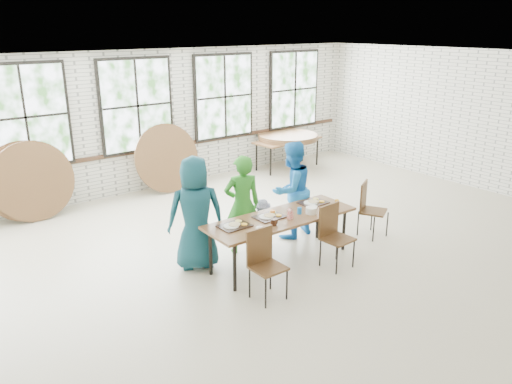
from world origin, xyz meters
The scene contains 13 objects.
room centered at (0.00, 4.44, 1.83)m, with size 12.00×12.00×12.00m.
dining_table centered at (0.15, -0.02, 0.69)m, with size 2.42×0.87×0.74m.
chair_near_left centered at (-0.70, -0.66, 0.56)m, with size 0.42×0.41×0.95m.
chair_near_right centered at (0.69, -0.58, 0.56)m, with size 0.44×0.43×0.95m.
chair_spare centered at (2.00, -0.16, 0.56)m, with size 0.56×0.56×0.95m.
adult_teal centered at (-0.94, 0.63, 0.86)m, with size 0.84×0.54×1.71m, color #164C54.
adult_green centered at (-0.10, 0.63, 0.80)m, with size 0.58×0.38×1.60m, color #287920.
toddler centered at (0.30, 0.63, 0.40)m, with size 0.52×0.30×0.80m, color #151844.
adult_blue centered at (0.93, 0.63, 0.83)m, with size 0.81×0.63×1.66m, color blue.
storage_table centered at (3.75, 3.91, 0.69)m, with size 1.86×0.90×0.74m.
tabletop_clutter centered at (0.25, -0.03, 0.77)m, with size 2.02×0.56×0.11m.
round_tops_stacked centered at (3.75, 3.91, 0.80)m, with size 1.50×1.50×0.13m.
round_tops_leaning centered at (-1.41, 4.16, 0.74)m, with size 4.37×0.47×1.48m.
Camera 1 is at (-4.44, -5.29, 3.48)m, focal length 35.00 mm.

